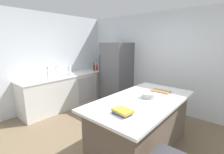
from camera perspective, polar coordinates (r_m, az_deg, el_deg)
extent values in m
plane|color=#7A664C|center=(3.17, -2.74, -22.78)|extent=(7.20, 7.20, 0.00)
cube|color=silver|center=(4.52, 17.24, 5.18)|extent=(6.00, 0.10, 2.60)
cube|color=silver|center=(4.67, -25.32, 4.76)|extent=(0.10, 6.00, 2.60)
cube|color=silver|center=(4.86, -14.76, -4.58)|extent=(0.66, 2.76, 0.88)
cube|color=white|center=(4.75, -15.06, 0.68)|extent=(0.69, 2.79, 0.03)
cube|color=#B2B5BA|center=(4.80, -9.10, -4.52)|extent=(0.01, 0.60, 0.74)
cube|color=brown|center=(2.89, 10.50, -16.62)|extent=(0.91, 1.84, 0.87)
cube|color=white|center=(2.70, 10.89, -8.19)|extent=(1.07, 2.04, 0.04)
cube|color=#56565B|center=(4.85, 1.67, 1.49)|extent=(0.76, 0.75, 1.81)
cylinder|color=#4C4C51|center=(4.78, -4.51, 2.39)|extent=(0.02, 0.02, 0.91)
cylinder|color=silver|center=(4.60, -19.30, 0.36)|extent=(0.05, 0.05, 0.02)
cylinder|color=silver|center=(4.58, -19.44, 2.20)|extent=(0.02, 0.02, 0.28)
cylinder|color=silver|center=(4.51, -19.17, 3.61)|extent=(0.14, 0.02, 0.02)
cylinder|color=silver|center=(4.33, -21.98, 0.23)|extent=(0.07, 0.07, 0.14)
cylinder|color=#4C7F3D|center=(4.33, -22.11, 1.43)|extent=(0.01, 0.03, 0.21)
sphere|color=yellow|center=(4.31, -22.22, 2.79)|extent=(0.04, 0.04, 0.04)
cylinder|color=#4C7F3D|center=(4.31, -22.16, 1.60)|extent=(0.01, 0.02, 0.24)
sphere|color=yellow|center=(4.29, -22.29, 3.17)|extent=(0.04, 0.04, 0.04)
cylinder|color=#4C7F3D|center=(4.30, -21.99, 1.60)|extent=(0.01, 0.04, 0.24)
sphere|color=yellow|center=(4.28, -22.12, 3.18)|extent=(0.04, 0.04, 0.04)
cylinder|color=gray|center=(4.69, -15.02, 0.81)|extent=(0.14, 0.14, 0.01)
cylinder|color=white|center=(4.67, -15.11, 2.45)|extent=(0.11, 0.11, 0.26)
cylinder|color=gray|center=(4.65, -15.22, 4.27)|extent=(0.02, 0.02, 0.04)
cylinder|color=olive|center=(5.54, -4.33, 4.04)|extent=(0.05, 0.05, 0.22)
cylinder|color=olive|center=(5.52, -4.35, 5.59)|extent=(0.02, 0.02, 0.08)
cylinder|color=black|center=(5.51, -4.36, 6.06)|extent=(0.02, 0.02, 0.01)
cylinder|color=#8CB79E|center=(5.40, -4.27, 3.86)|extent=(0.07, 0.07, 0.23)
cylinder|color=#8CB79E|center=(5.39, -4.29, 5.37)|extent=(0.03, 0.03, 0.06)
cylinder|color=black|center=(5.38, -4.30, 5.74)|extent=(0.03, 0.03, 0.01)
cylinder|color=silver|center=(5.41, -5.67, 3.89)|extent=(0.07, 0.07, 0.24)
cylinder|color=silver|center=(5.39, -5.71, 5.53)|extent=(0.03, 0.03, 0.07)
cylinder|color=black|center=(5.38, -5.72, 5.98)|extent=(0.03, 0.03, 0.01)
cylinder|color=red|center=(5.28, -5.52, 3.21)|extent=(0.05, 0.05, 0.15)
cylinder|color=red|center=(5.27, -5.54, 4.27)|extent=(0.02, 0.02, 0.05)
cylinder|color=black|center=(5.26, -5.55, 4.58)|extent=(0.02, 0.02, 0.01)
cylinder|color=#5B3319|center=(5.23, -6.53, 3.32)|extent=(0.07, 0.07, 0.19)
cylinder|color=#5B3319|center=(5.21, -6.56, 4.69)|extent=(0.03, 0.03, 0.06)
cylinder|color=black|center=(5.21, -6.57, 5.11)|extent=(0.03, 0.03, 0.01)
cube|color=#334770|center=(2.14, 3.84, -12.74)|extent=(0.22, 0.18, 0.03)
cube|color=gold|center=(2.12, 3.85, -11.98)|extent=(0.28, 0.22, 0.03)
cylinder|color=#B2B5BA|center=(2.77, 12.76, -6.48)|extent=(0.22, 0.22, 0.08)
cube|color=#9E7042|center=(3.17, 17.05, -4.90)|extent=(0.35, 0.19, 0.02)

